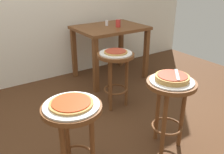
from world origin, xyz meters
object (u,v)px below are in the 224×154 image
object	(u,v)px
serving_plate_middle	(71,105)
pizza_leftside	(116,52)
stool_foreground	(170,99)
dining_table	(110,35)
stool_leftside	(116,68)
condiment_shaker	(107,23)
pizza_server_knife	(177,74)
pizza_foreground	(172,78)
serving_plate_leftside	(116,53)
pizza_middle	(71,103)
cup_near_edge	(118,23)
serving_plate_foreground	(172,81)
stool_middle	(73,126)

from	to	relation	value
serving_plate_middle	pizza_leftside	bearing A→B (deg)	40.56
stool_foreground	dining_table	size ratio (longest dim) A/B	0.68
stool_leftside	condiment_shaker	world-z (taller)	condiment_shaker
dining_table	pizza_server_knife	distance (m)	1.65
condiment_shaker	pizza_server_knife	world-z (taller)	condiment_shaker
pizza_foreground	pizza_leftside	world-z (taller)	pizza_foreground
serving_plate_leftside	condiment_shaker	distance (m)	0.91
pizza_foreground	pizza_server_knife	bearing A→B (deg)	-33.69
condiment_shaker	pizza_foreground	bearing A→B (deg)	-105.11
pizza_middle	serving_plate_leftside	size ratio (longest dim) A/B	0.82
stool_leftside	serving_plate_leftside	xyz separation A→B (m)	(0.00, -0.00, 0.16)
stool_foreground	pizza_leftside	distance (m)	0.85
stool_foreground	pizza_foreground	world-z (taller)	pizza_foreground
pizza_foreground	dining_table	bearing A→B (deg)	73.98
serving_plate_leftside	stool_leftside	bearing A→B (deg)	153.43
pizza_server_knife	cup_near_edge	bearing A→B (deg)	24.93
dining_table	serving_plate_middle	bearing A→B (deg)	-130.81
serving_plate_middle	cup_near_edge	distance (m)	1.93
serving_plate_leftside	pizza_server_knife	bearing A→B (deg)	-90.43
cup_near_edge	stool_leftside	bearing A→B (deg)	-127.00
serving_plate_foreground	dining_table	bearing A→B (deg)	73.98
stool_foreground	serving_plate_foreground	size ratio (longest dim) A/B	1.80
stool_foreground	pizza_foreground	xyz separation A→B (m)	(0.00, -0.00, 0.19)
pizza_middle	condiment_shaker	world-z (taller)	condiment_shaker
stool_middle	serving_plate_leftside	bearing A→B (deg)	40.56
pizza_middle	dining_table	xyz separation A→B (m)	(1.27, 1.48, -0.03)
pizza_middle	serving_plate_foreground	bearing A→B (deg)	-6.70
serving_plate_foreground	condiment_shaker	size ratio (longest dim) A/B	4.80
pizza_foreground	stool_leftside	xyz separation A→B (m)	(0.04, 0.83, -0.19)
stool_foreground	serving_plate_foreground	bearing A→B (deg)	-90.00
pizza_middle	pizza_leftside	xyz separation A→B (m)	(0.86, 0.74, 0.00)
pizza_foreground	pizza_leftside	bearing A→B (deg)	87.49
stool_leftside	cup_near_edge	distance (m)	0.87
pizza_middle	stool_leftside	bearing A→B (deg)	40.56
serving_plate_leftside	dining_table	distance (m)	0.85
condiment_shaker	serving_plate_middle	bearing A→B (deg)	-129.40
serving_plate_foreground	pizza_middle	xyz separation A→B (m)	(-0.82, 0.10, 0.02)
pizza_foreground	condiment_shaker	xyz separation A→B (m)	(0.44, 1.64, 0.12)
pizza_middle	pizza_server_knife	xyz separation A→B (m)	(0.85, -0.12, 0.04)
stool_leftside	pizza_leftside	world-z (taller)	pizza_leftside
stool_foreground	dining_table	bearing A→B (deg)	73.98
serving_plate_middle	pizza_middle	world-z (taller)	pizza_middle
serving_plate_foreground	stool_foreground	bearing A→B (deg)	90.00
stool_foreground	stool_middle	bearing A→B (deg)	173.30
pizza_foreground	serving_plate_leftside	size ratio (longest dim) A/B	0.76
serving_plate_leftside	dining_table	bearing A→B (deg)	60.73
serving_plate_middle	cup_near_edge	xyz separation A→B (m)	(1.35, 1.38, 0.16)
dining_table	condiment_shaker	size ratio (longest dim) A/B	12.73
pizza_middle	pizza_server_knife	distance (m)	0.86
stool_middle	pizza_leftside	bearing A→B (deg)	40.56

